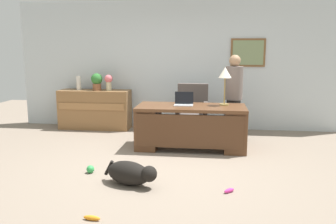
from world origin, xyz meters
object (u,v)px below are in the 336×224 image
(desk_lamp, at_px, (225,75))
(vase_empty, at_px, (79,83))
(dog_lying, at_px, (131,173))
(armchair, at_px, (192,113))
(laptop, at_px, (184,102))
(desk, at_px, (191,125))
(dog_toy_ball, at_px, (90,169))
(dog_toy_bone, at_px, (229,191))
(potted_plant, at_px, (97,81))
(person_standing, at_px, (234,97))
(credenza, at_px, (95,109))
(vase_with_flowers, at_px, (109,81))
(dog_toy_plush, at_px, (92,218))

(desk_lamp, xyz_separation_m, vase_empty, (-3.04, 1.12, -0.28))
(dog_lying, relative_size, desk_lamp, 1.14)
(armchair, distance_m, laptop, 0.87)
(laptop, xyz_separation_m, desk_lamp, (0.69, 0.08, 0.46))
(desk, bearing_deg, dog_toy_ball, -132.94)
(dog_lying, height_order, dog_toy_bone, dog_lying)
(laptop, xyz_separation_m, dog_toy_ball, (-1.17, -1.50, -0.74))
(desk, bearing_deg, potted_plant, 148.22)
(desk, relative_size, person_standing, 1.16)
(credenza, xyz_separation_m, potted_plant, (0.06, 0.00, 0.61))
(dog_lying, distance_m, vase_with_flowers, 3.37)
(dog_lying, xyz_separation_m, vase_empty, (-1.84, 3.04, 0.82))
(armchair, xyz_separation_m, dog_toy_ball, (-1.27, -2.29, -0.41))
(person_standing, height_order, dog_lying, person_standing)
(vase_with_flowers, bearing_deg, person_standing, -12.21)
(person_standing, bearing_deg, laptop, -144.25)
(credenza, distance_m, vase_empty, 0.66)
(laptop, relative_size, potted_plant, 0.89)
(vase_with_flowers, bearing_deg, dog_toy_bone, -52.41)
(person_standing, bearing_deg, armchair, 168.38)
(vase_with_flowers, height_order, dog_toy_ball, vase_with_flowers)
(dog_lying, height_order, vase_empty, vase_empty)
(dog_toy_ball, bearing_deg, credenza, 107.41)
(desk_lamp, bearing_deg, person_standing, 71.11)
(dog_toy_plush, bearing_deg, potted_plant, 107.56)
(laptop, bearing_deg, dog_toy_bone, -69.75)
(armchair, height_order, dog_lying, armchair)
(credenza, xyz_separation_m, dog_toy_plush, (1.32, -3.99, -0.39))
(armchair, relative_size, person_standing, 0.64)
(armchair, height_order, dog_toy_bone, armchair)
(laptop, bearing_deg, credenza, 149.36)
(credenza, height_order, dog_toy_ball, credenza)
(person_standing, relative_size, vase_with_flowers, 4.78)
(armchair, distance_m, desk_lamp, 1.22)
(potted_plant, relative_size, dog_toy_bone, 2.35)
(laptop, xyz_separation_m, dog_toy_bone, (0.71, -1.93, -0.77))
(person_standing, relative_size, dog_lying, 2.13)
(person_standing, bearing_deg, dog_toy_ball, -133.89)
(person_standing, xyz_separation_m, desk_lamp, (-0.19, -0.56, 0.44))
(desk, distance_m, credenza, 2.50)
(person_standing, bearing_deg, dog_toy_plush, -114.53)
(vase_empty, distance_m, dog_toy_plush, 4.43)
(person_standing, height_order, dog_toy_bone, person_standing)
(vase_empty, bearing_deg, laptop, -26.88)
(armchair, xyz_separation_m, dog_toy_bone, (0.61, -2.73, -0.44))
(desk_lamp, relative_size, potted_plant, 1.81)
(armchair, height_order, dog_toy_ball, armchair)
(dog_lying, xyz_separation_m, potted_plant, (-1.44, 3.04, 0.87))
(laptop, distance_m, potted_plant, 2.30)
(dog_lying, distance_m, vase_empty, 3.64)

